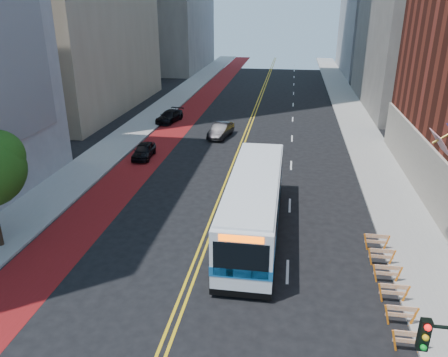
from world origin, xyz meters
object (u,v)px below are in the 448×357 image
Objects in this scene: car_c at (170,116)px; transit_bus at (254,203)px; car_a at (144,151)px; car_b at (221,130)px.

transit_bus is at bearing -52.18° from car_c.
car_a is 12.58m from car_c.
car_b is 8.55m from car_c.
car_b reaches higher than car_c.
car_b reaches higher than car_a.
transit_bus is 2.93× the size of car_c.
transit_bus is at bearing -50.94° from car_a.
car_b is (-5.13, 19.41, -1.17)m from transit_bus.
car_a is at bearing -73.21° from car_c.
transit_bus is 2.98× the size of car_b.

